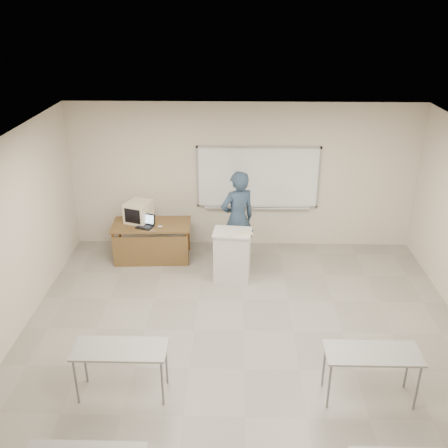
{
  "coord_description": "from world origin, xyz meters",
  "views": [
    {
      "loc": [
        -0.15,
        -5.58,
        4.79
      ],
      "look_at": [
        -0.34,
        2.2,
        1.26
      ],
      "focal_mm": 40.0,
      "sensor_mm": 36.0,
      "label": 1
    }
  ],
  "objects_px": {
    "podium": "(232,255)",
    "presenter": "(238,219)",
    "crt_monitor": "(139,212)",
    "instructor_desk": "(151,235)",
    "mouse": "(160,227)",
    "laptop": "(145,224)",
    "whiteboard": "(258,178)",
    "keyboard": "(241,234)"
  },
  "relations": [
    {
      "from": "podium",
      "to": "presenter",
      "type": "relative_size",
      "value": 0.5
    },
    {
      "from": "presenter",
      "to": "mouse",
      "type": "bearing_deg",
      "value": -27.87
    },
    {
      "from": "instructor_desk",
      "to": "presenter",
      "type": "relative_size",
      "value": 0.8
    },
    {
      "from": "crt_monitor",
      "to": "whiteboard",
      "type": "bearing_deg",
      "value": 32.93
    },
    {
      "from": "laptop",
      "to": "keyboard",
      "type": "xyz_separation_m",
      "value": [
        1.85,
        -0.75,
        0.16
      ]
    },
    {
      "from": "crt_monitor",
      "to": "laptop",
      "type": "distance_m",
      "value": 0.33
    },
    {
      "from": "crt_monitor",
      "to": "presenter",
      "type": "distance_m",
      "value": 1.97
    },
    {
      "from": "whiteboard",
      "to": "crt_monitor",
      "type": "height_order",
      "value": "whiteboard"
    },
    {
      "from": "crt_monitor",
      "to": "presenter",
      "type": "height_order",
      "value": "presenter"
    },
    {
      "from": "crt_monitor",
      "to": "mouse",
      "type": "xyz_separation_m",
      "value": [
        0.45,
        -0.3,
        -0.18
      ]
    },
    {
      "from": "instructor_desk",
      "to": "whiteboard",
      "type": "bearing_deg",
      "value": 17.6
    },
    {
      "from": "whiteboard",
      "to": "mouse",
      "type": "xyz_separation_m",
      "value": [
        -1.9,
        -0.84,
        -0.71
      ]
    },
    {
      "from": "podium",
      "to": "presenter",
      "type": "distance_m",
      "value": 0.73
    },
    {
      "from": "whiteboard",
      "to": "presenter",
      "type": "xyz_separation_m",
      "value": [
        -0.41,
        -0.87,
        -0.52
      ]
    },
    {
      "from": "mouse",
      "to": "instructor_desk",
      "type": "bearing_deg",
      "value": 169.33
    },
    {
      "from": "crt_monitor",
      "to": "keyboard",
      "type": "height_order",
      "value": "crt_monitor"
    },
    {
      "from": "crt_monitor",
      "to": "instructor_desk",
      "type": "bearing_deg",
      "value": -23.6
    },
    {
      "from": "podium",
      "to": "presenter",
      "type": "height_order",
      "value": "presenter"
    },
    {
      "from": "instructor_desk",
      "to": "mouse",
      "type": "relative_size",
      "value": 14.41
    },
    {
      "from": "presenter",
      "to": "crt_monitor",
      "type": "bearing_deg",
      "value": -36.32
    },
    {
      "from": "podium",
      "to": "mouse",
      "type": "distance_m",
      "value": 1.54
    },
    {
      "from": "podium",
      "to": "laptop",
      "type": "distance_m",
      "value": 1.84
    },
    {
      "from": "podium",
      "to": "keyboard",
      "type": "height_order",
      "value": "keyboard"
    },
    {
      "from": "instructor_desk",
      "to": "podium",
      "type": "relative_size",
      "value": 1.6
    },
    {
      "from": "whiteboard",
      "to": "laptop",
      "type": "xyz_separation_m",
      "value": [
        -2.2,
        -0.79,
        -0.68
      ]
    },
    {
      "from": "podium",
      "to": "crt_monitor",
      "type": "xyz_separation_m",
      "value": [
        -1.85,
        0.88,
        0.47
      ]
    },
    {
      "from": "whiteboard",
      "to": "mouse",
      "type": "relative_size",
      "value": 23.41
    },
    {
      "from": "podium",
      "to": "laptop",
      "type": "relative_size",
      "value": 3.12
    },
    {
      "from": "podium",
      "to": "mouse",
      "type": "bearing_deg",
      "value": 163.2
    },
    {
      "from": "instructor_desk",
      "to": "crt_monitor",
      "type": "xyz_separation_m",
      "value": [
        -0.25,
        0.24,
        0.39
      ]
    },
    {
      "from": "mouse",
      "to": "laptop",
      "type": "bearing_deg",
      "value": 177.52
    },
    {
      "from": "instructor_desk",
      "to": "crt_monitor",
      "type": "bearing_deg",
      "value": 133.69
    },
    {
      "from": "whiteboard",
      "to": "instructor_desk",
      "type": "distance_m",
      "value": 2.42
    },
    {
      "from": "mouse",
      "to": "podium",
      "type": "bearing_deg",
      "value": -15.84
    },
    {
      "from": "crt_monitor",
      "to": "presenter",
      "type": "relative_size",
      "value": 0.26
    },
    {
      "from": "podium",
      "to": "crt_monitor",
      "type": "height_order",
      "value": "crt_monitor"
    },
    {
      "from": "keyboard",
      "to": "presenter",
      "type": "height_order",
      "value": "presenter"
    },
    {
      "from": "presenter",
      "to": "laptop",
      "type": "bearing_deg",
      "value": -29.19
    },
    {
      "from": "instructor_desk",
      "to": "podium",
      "type": "distance_m",
      "value": 1.72
    },
    {
      "from": "keyboard",
      "to": "instructor_desk",
      "type": "bearing_deg",
      "value": 142.3
    },
    {
      "from": "whiteboard",
      "to": "podium",
      "type": "height_order",
      "value": "whiteboard"
    },
    {
      "from": "crt_monitor",
      "to": "mouse",
      "type": "distance_m",
      "value": 0.57
    }
  ]
}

